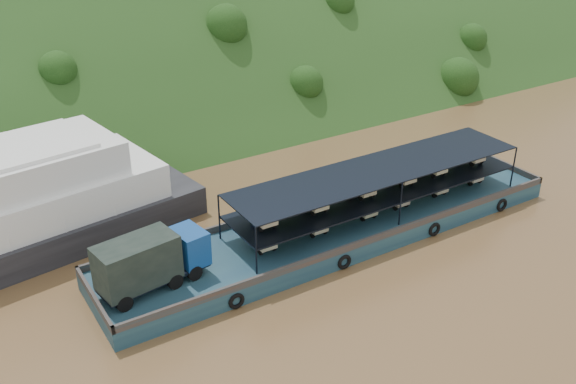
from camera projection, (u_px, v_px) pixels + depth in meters
ground at (334, 242)px, 45.38m from camera, size 160.00×160.00×0.00m
hillside at (148, 101)px, 72.59m from camera, size 140.00×39.60×39.60m
cargo_barge at (324, 228)px, 44.77m from camera, size 35.00×7.18×4.64m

